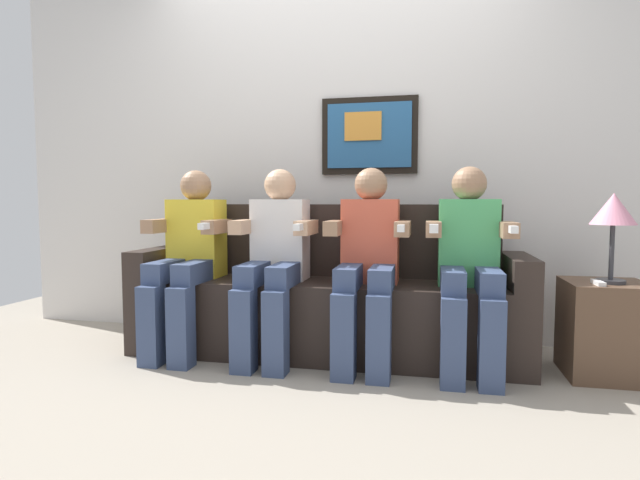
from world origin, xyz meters
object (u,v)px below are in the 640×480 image
Objects in this scene: person_leftmost at (188,253)px; spare_remote_on_table at (598,283)px; person_rightmost at (469,260)px; side_table_right at (605,329)px; couch at (326,302)px; person_left_center at (275,255)px; table_lamp at (613,213)px; person_right_center at (368,258)px.

spare_remote_on_table is (2.25, -0.04, -0.10)m from person_leftmost.
person_rightmost is 2.22× the size of side_table_right.
person_rightmost is at bearing -11.68° from couch.
person_left_center reaches higher than spare_remote_on_table.
person_left_center reaches higher than side_table_right.
person_leftmost and person_left_center have the same top height.
table_lamp is 0.36m from spare_remote_on_table.
person_rightmost reaches higher than side_table_right.
person_left_center is at bearing 180.00° from person_right_center.
side_table_right is at bearing 2.82° from person_right_center.
table_lamp is at bearing 0.88° from person_right_center.
person_leftmost is 1.00× the size of person_rightmost.
side_table_right is 1.09× the size of table_lamp.
person_right_center is 8.54× the size of spare_remote_on_table.
side_table_right is at bearing 54.71° from spare_remote_on_table.
person_left_center is at bearing -178.04° from side_table_right.
person_leftmost is at bearing 180.00° from person_left_center.
person_left_center is at bearing -148.22° from couch.
table_lamp is 3.54× the size of spare_remote_on_table.
person_left_center and person_rightmost have the same top height.
side_table_right is at bearing 1.96° from person_left_center.
person_right_center reaches higher than table_lamp.
table_lamp is at bearing 0.61° from person_left_center.
table_lamp is (1.51, -0.15, 0.55)m from couch.
table_lamp is (1.78, 0.02, 0.25)m from person_left_center.
person_leftmost is 1.00× the size of person_right_center.
person_right_center is at bearing -179.12° from table_lamp.
person_rightmost is 8.54× the size of spare_remote_on_table.
person_right_center is at bearing 0.00° from person_leftmost.
table_lamp is (2.33, 0.02, 0.25)m from person_leftmost.
couch is 2.09× the size of person_leftmost.
person_left_center is (0.54, 0.00, 0.00)m from person_leftmost.
person_leftmost is 1.09m from person_right_center.
side_table_right is (1.78, 0.06, -0.36)m from person_left_center.
table_lamp is at bearing -5.63° from couch.
person_right_center reaches higher than spare_remote_on_table.
person_right_center reaches higher than side_table_right.
person_rightmost is at bearing -0.02° from person_left_center.
spare_remote_on_table is (1.71, -0.04, -0.10)m from person_left_center.
couch is 0.88m from person_rightmost.
side_table_right is 3.85× the size of spare_remote_on_table.
person_leftmost is 2.35m from side_table_right.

